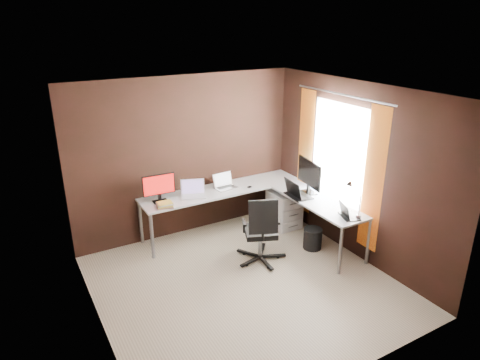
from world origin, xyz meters
The scene contains 15 objects.
room centered at (0.34, 0.07, 1.28)m, with size 3.60×3.60×2.50m.
desk centered at (0.84, 1.04, 0.68)m, with size 2.65×2.25×0.73m.
drawer_pedestal centered at (1.43, 1.15, 0.30)m, with size 0.42×0.50×0.60m, color silver.
monitor_left centered at (-0.56, 1.53, 0.97)m, with size 0.48×0.14×0.42m.
monitor_right centered at (1.55, 0.70, 1.03)m, with size 0.19×0.64×0.53m.
laptop_white centered at (-0.05, 1.48, 0.78)m, with size 0.43×0.37×0.24m.
laptop_silver centered at (0.53, 1.54, 0.78)m, with size 0.36×0.27×0.23m.
laptop_black_big centered at (1.30, 0.67, 0.79)m, with size 0.32×0.43×0.27m.
laptop_black_small centered at (1.47, -0.24, 0.78)m, with size 0.30×0.36×0.20m.
book_stack centered at (-0.57, 1.30, 0.77)m, with size 0.27×0.24×0.07m.
mouse_left centered at (-0.52, 1.37, 0.74)m, with size 0.07×0.05×0.03m, color black.
mouse_corner centered at (0.86, 1.33, 0.75)m, with size 0.08×0.05×0.03m, color black.
desk_lamp centered at (1.51, -0.29, 1.06)m, with size 0.18×0.21×0.52m.
office_chair centered at (0.50, 0.41, 0.29)m, with size 0.57×0.60×1.01m.
wastebasket centered at (1.37, 0.32, 0.16)m, with size 0.28×0.28×0.32m, color black.
Camera 1 is at (-2.41, -4.07, 3.27)m, focal length 32.00 mm.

